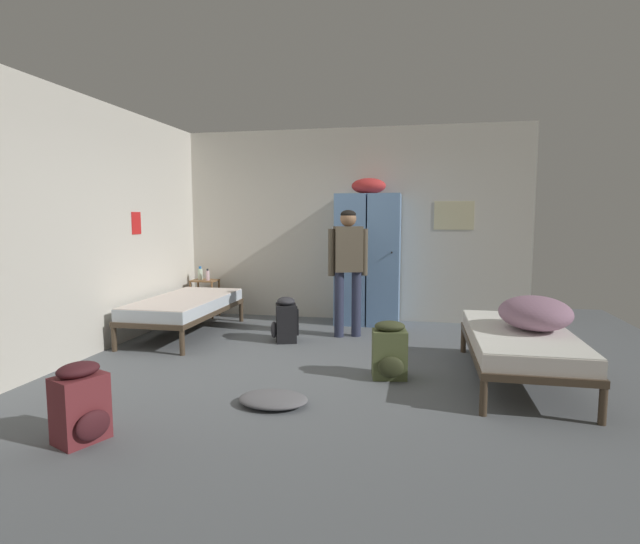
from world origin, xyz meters
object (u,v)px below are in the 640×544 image
at_px(person_traveler, 348,261).
at_px(water_bottle, 200,274).
at_px(backpack_olive, 389,351).
at_px(shelf_unit, 205,294).
at_px(lotion_bottle, 208,275).
at_px(locker_bank, 368,257).
at_px(bed_left_rear, 185,306).
at_px(clothes_pile_grey, 273,399).
at_px(bed_right, 519,341).
at_px(backpack_black, 285,320).
at_px(backpack_maroon, 81,404).
at_px(bedding_heap, 535,313).

height_order(person_traveler, water_bottle, person_traveler).
bearing_deg(backpack_olive, shelf_unit, 141.12).
xyz_separation_m(lotion_bottle, backpack_olive, (2.90, -2.35, -0.39)).
xyz_separation_m(locker_bank, lotion_bottle, (-2.43, -0.04, -0.32)).
distance_m(bed_left_rear, clothes_pile_grey, 2.82).
bearing_deg(bed_right, backpack_black, 158.35).
xyz_separation_m(bed_right, bed_left_rear, (-3.91, 1.08, 0.00)).
bearing_deg(clothes_pile_grey, person_traveler, 84.06).
bearing_deg(water_bottle, bed_right, -28.02).
distance_m(backpack_black, backpack_maroon, 3.00).
bearing_deg(lotion_bottle, water_bottle, 158.20).
xyz_separation_m(water_bottle, backpack_maroon, (1.08, -4.18, -0.40)).
xyz_separation_m(shelf_unit, water_bottle, (-0.08, 0.02, 0.32)).
bearing_deg(shelf_unit, clothes_pile_grey, -57.47).
relative_size(bedding_heap, backpack_maroon, 1.36).
bearing_deg(backpack_maroon, bed_right, 31.40).
distance_m(water_bottle, lotion_bottle, 0.16).
height_order(locker_bank, backpack_maroon, locker_bank).
bearing_deg(person_traveler, bed_right, -37.69).
bearing_deg(backpack_maroon, locker_bank, 70.10).
bearing_deg(person_traveler, lotion_bottle, 160.79).
bearing_deg(person_traveler, bed_left_rear, -171.30).
xyz_separation_m(bed_left_rear, clothes_pile_grey, (1.84, -2.12, -0.33)).
xyz_separation_m(locker_bank, bed_right, (1.65, -2.23, -0.59)).
distance_m(person_traveler, clothes_pile_grey, 2.62).
bearing_deg(backpack_black, shelf_unit, 142.84).
bearing_deg(bed_left_rear, backpack_olive, -24.58).
bearing_deg(backpack_black, clothes_pile_grey, -77.17).
bearing_deg(backpack_maroon, backpack_olive, 41.90).
height_order(bed_left_rear, bedding_heap, bedding_heap).
height_order(shelf_unit, clothes_pile_grey, shelf_unit).
relative_size(shelf_unit, backpack_olive, 1.04).
height_order(water_bottle, backpack_maroon, water_bottle).
xyz_separation_m(bedding_heap, person_traveler, (-1.95, 1.37, 0.33)).
height_order(bedding_heap, backpack_maroon, bedding_heap).
xyz_separation_m(shelf_unit, backpack_black, (1.62, -1.23, -0.09)).
bearing_deg(person_traveler, backpack_maroon, -111.90).
relative_size(backpack_maroon, clothes_pile_grey, 0.96).
height_order(person_traveler, backpack_maroon, person_traveler).
bearing_deg(shelf_unit, water_bottle, 165.96).
bearing_deg(backpack_black, locker_bank, 54.15).
xyz_separation_m(shelf_unit, bed_right, (4.16, -2.23, 0.04)).
bearing_deg(water_bottle, backpack_maroon, -75.51).
bearing_deg(clothes_pile_grey, backpack_olive, 44.74).
xyz_separation_m(water_bottle, lotion_bottle, (0.15, -0.06, -0.01)).
relative_size(bed_left_rear, clothes_pile_grey, 3.32).
distance_m(bed_left_rear, backpack_maroon, 3.10).
bearing_deg(water_bottle, clothes_pile_grey, -56.64).
xyz_separation_m(bed_left_rear, backpack_olive, (2.72, -1.24, -0.12)).
bearing_deg(bed_right, clothes_pile_grey, -153.44).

